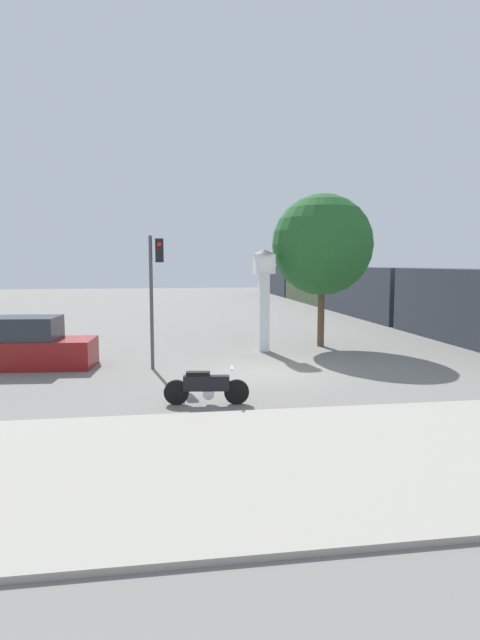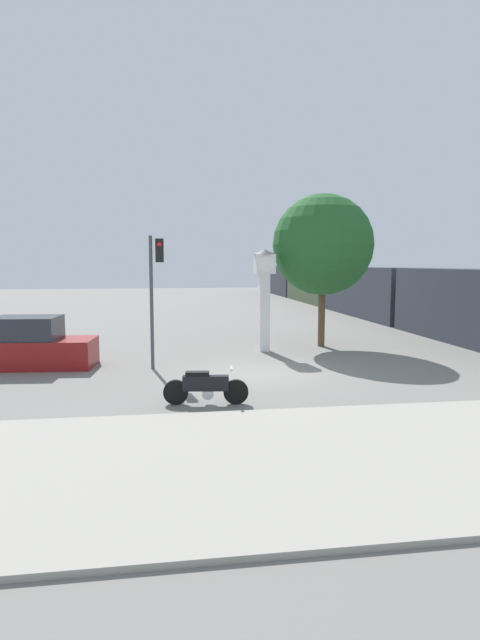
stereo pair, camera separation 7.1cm
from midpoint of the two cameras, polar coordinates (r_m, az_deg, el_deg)
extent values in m
plane|color=slate|center=(16.78, 2.77, -6.09)|extent=(120.00, 120.00, 0.00)
cube|color=#9E998E|center=(9.87, 11.35, -15.00)|extent=(36.00, 6.00, 0.10)
cylinder|color=black|center=(13.09, -0.31, -8.22)|extent=(0.66, 0.19, 0.65)
cylinder|color=black|center=(13.16, -7.19, -8.19)|extent=(0.66, 0.19, 0.65)
cube|color=black|center=(13.04, -3.77, -7.20)|extent=(1.21, 0.38, 0.39)
cube|color=black|center=(13.00, -4.74, -6.13)|extent=(0.63, 0.32, 0.11)
cylinder|color=silver|center=(13.11, -3.52, -8.36)|extent=(0.33, 0.25, 0.30)
cube|color=silver|center=(12.94, -0.83, -5.52)|extent=(0.12, 0.48, 0.04)
cube|color=white|center=(20.79, 2.87, 0.85)|extent=(0.42, 0.42, 3.23)
cube|color=white|center=(20.69, 2.90, 6.41)|extent=(0.80, 0.80, 0.80)
cylinder|color=white|center=(20.29, 3.13, 6.41)|extent=(0.64, 0.02, 0.64)
cone|color=#333338|center=(20.70, 2.91, 7.79)|extent=(0.96, 0.96, 0.20)
cube|color=#333842|center=(36.04, 14.80, 3.14)|extent=(2.80, 12.21, 3.40)
cube|color=#425138|center=(48.07, 8.81, 4.05)|extent=(2.80, 12.21, 3.40)
cube|color=#333842|center=(60.42, 5.24, 4.57)|extent=(2.80, 12.21, 3.40)
cylinder|color=#47474C|center=(17.37, -9.95, 1.91)|extent=(0.12, 0.12, 4.59)
cube|color=black|center=(17.31, -9.07, 7.85)|extent=(0.28, 0.24, 0.80)
sphere|color=red|center=(17.17, -9.09, 8.53)|extent=(0.16, 0.16, 0.16)
cylinder|color=brown|center=(22.31, 9.39, 0.48)|extent=(0.30, 0.30, 2.71)
sphere|color=#235B28|center=(22.21, 9.54, 8.47)|extent=(4.38, 4.38, 4.38)
cube|color=maroon|center=(19.07, -22.43, -3.53)|extent=(4.32, 2.11, 1.00)
cube|color=#262B33|center=(19.00, -23.12, -0.84)|extent=(2.32, 1.82, 0.80)
camera|label=1|loc=(0.04, -89.88, 0.01)|focal=28.00mm
camera|label=2|loc=(0.04, 90.12, -0.01)|focal=28.00mm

